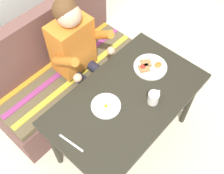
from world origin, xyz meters
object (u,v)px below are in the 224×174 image
object	(u,v)px
knife	(71,143)
table	(127,103)
couch	(64,75)
person	(78,51)
plate_eggs	(106,106)
plate_breakfast	(150,67)
coffee_mug	(154,98)

from	to	relation	value
knife	table	bearing A→B (deg)	-11.08
couch	knife	bearing A→B (deg)	-125.65
couch	person	size ratio (longest dim) A/B	1.19
knife	plate_eggs	bearing A→B (deg)	-3.05
couch	person	world-z (taller)	person
couch	plate_breakfast	xyz separation A→B (m)	(0.33, -0.71, 0.41)
plate_eggs	coffee_mug	world-z (taller)	coffee_mug
plate_eggs	coffee_mug	size ratio (longest dim) A/B	1.82
table	plate_eggs	world-z (taller)	plate_eggs
couch	plate_breakfast	bearing A→B (deg)	-64.98
person	plate_eggs	bearing A→B (deg)	-113.77
couch	person	distance (m)	0.45
knife	person	bearing A→B (deg)	36.32
table	person	distance (m)	0.60
table	couch	xyz separation A→B (m)	(0.00, 0.76, -0.32)
couch	coffee_mug	xyz separation A→B (m)	(0.10, -0.92, 0.45)
table	coffee_mug	xyz separation A→B (m)	(0.10, -0.16, 0.13)
plate_eggs	knife	xyz separation A→B (m)	(-0.36, -0.02, -0.01)
table	plate_breakfast	bearing A→B (deg)	8.99
person	plate_breakfast	size ratio (longest dim) A/B	4.59
knife	plate_breakfast	bearing A→B (deg)	-5.80
couch	coffee_mug	distance (m)	1.03
knife	coffee_mug	bearing A→B (deg)	-24.58
plate_eggs	plate_breakfast	bearing A→B (deg)	-1.21
couch	plate_eggs	world-z (taller)	couch
couch	plate_eggs	xyz separation A→B (m)	(-0.16, -0.70, 0.41)
table	knife	bearing A→B (deg)	175.51
plate_eggs	coffee_mug	distance (m)	0.34
person	coffee_mug	distance (m)	0.75
coffee_mug	knife	size ratio (longest dim) A/B	0.59
couch	plate_eggs	bearing A→B (deg)	-102.90
coffee_mug	couch	bearing A→B (deg)	96.02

